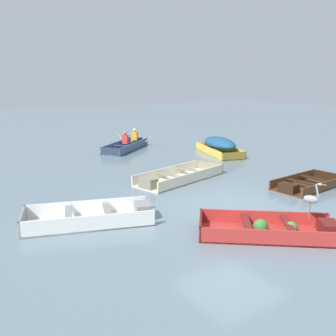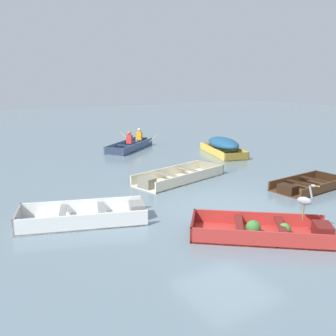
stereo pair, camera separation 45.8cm
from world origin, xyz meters
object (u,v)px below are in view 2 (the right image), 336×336
(skiff_cream_near_moored, at_px, (177,177))
(heron_on_dinghy, at_px, (305,200))
(skiff_dark_varnish_far_moored, at_px, (306,186))
(skiff_yellow_mid_moored, at_px, (223,145))
(dinghy_red_foreground, at_px, (266,231))
(rowboat_slate_blue_with_crew, at_px, (132,145))
(skiff_white_outer_moored, at_px, (89,216))

(skiff_cream_near_moored, distance_m, heron_on_dinghy, 5.46)
(skiff_dark_varnish_far_moored, distance_m, heron_on_dinghy, 3.98)
(skiff_cream_near_moored, distance_m, skiff_yellow_mid_moored, 5.32)
(dinghy_red_foreground, xyz_separation_m, skiff_yellow_mid_moored, (5.44, 7.85, 0.31))
(rowboat_slate_blue_with_crew, bearing_deg, skiff_cream_near_moored, -103.29)
(dinghy_red_foreground, distance_m, skiff_cream_near_moored, 5.10)
(skiff_dark_varnish_far_moored, relative_size, rowboat_slate_blue_with_crew, 0.78)
(skiff_white_outer_moored, bearing_deg, skiff_yellow_mid_moored, 29.96)
(skiff_white_outer_moored, bearing_deg, skiff_dark_varnish_far_moored, -8.67)
(skiff_cream_near_moored, height_order, heron_on_dinghy, heron_on_dinghy)
(skiff_yellow_mid_moored, bearing_deg, heron_on_dinghy, -119.74)
(skiff_yellow_mid_moored, height_order, skiff_white_outer_moored, skiff_yellow_mid_moored)
(skiff_yellow_mid_moored, bearing_deg, skiff_dark_varnish_far_moored, -104.89)
(dinghy_red_foreground, height_order, skiff_dark_varnish_far_moored, dinghy_red_foreground)
(dinghy_red_foreground, relative_size, skiff_dark_varnish_far_moored, 1.19)
(skiff_dark_varnish_far_moored, bearing_deg, heron_on_dinghy, -143.42)
(skiff_cream_near_moored, xyz_separation_m, rowboat_slate_blue_with_crew, (1.52, 6.43, 0.07))
(dinghy_red_foreground, xyz_separation_m, skiff_dark_varnish_far_moored, (3.86, 1.93, -0.02))
(skiff_cream_near_moored, bearing_deg, skiff_white_outer_moored, -152.80)
(skiff_yellow_mid_moored, relative_size, skiff_dark_varnish_far_moored, 1.27)
(skiff_cream_near_moored, relative_size, skiff_dark_varnish_far_moored, 1.40)
(skiff_yellow_mid_moored, distance_m, skiff_dark_varnish_far_moored, 6.13)
(skiff_yellow_mid_moored, xyz_separation_m, skiff_dark_varnish_far_moored, (-1.57, -5.92, -0.34))
(skiff_yellow_mid_moored, height_order, heron_on_dinghy, heron_on_dinghy)
(skiff_white_outer_moored, relative_size, heron_on_dinghy, 3.90)
(skiff_cream_near_moored, relative_size, heron_on_dinghy, 4.36)
(dinghy_red_foreground, distance_m, heron_on_dinghy, 1.09)
(dinghy_red_foreground, bearing_deg, skiff_white_outer_moored, 135.28)
(dinghy_red_foreground, distance_m, skiff_dark_varnish_far_moored, 4.32)
(dinghy_red_foreground, distance_m, skiff_white_outer_moored, 4.23)
(skiff_dark_varnish_far_moored, height_order, rowboat_slate_blue_with_crew, rowboat_slate_blue_with_crew)
(skiff_yellow_mid_moored, relative_size, heron_on_dinghy, 3.95)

